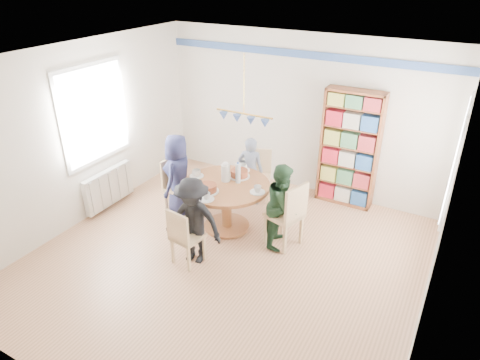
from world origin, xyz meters
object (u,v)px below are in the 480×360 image
Objects in this scene: person_right at (283,205)px; person_far at (250,171)px; bookshelf at (349,150)px; chair_left at (176,183)px; person_left at (178,176)px; person_near at (193,221)px; dining_table at (226,195)px; chair_far at (259,173)px; chair_right at (289,213)px; chair_near at (184,235)px; radiator at (109,187)px.

person_far is (-0.95, 0.82, -0.04)m from person_right.
person_right is 1.25m from person_far.
person_right is 1.69m from bookshelf.
chair_left is at bearing -145.51° from bookshelf.
person_near is (0.91, -0.91, -0.05)m from person_left.
dining_table is 2.16m from bookshelf.
bookshelf reaches higher than person_left.
person_near is (0.08, -1.76, 0.04)m from person_far.
person_left reaches higher than chair_far.
person_far is 1.63m from bookshelf.
chair_left is 1.99m from chair_right.
chair_left is at bearing -127.43° from person_left.
person_far is (-0.02, 1.90, 0.12)m from chair_near.
chair_near is (-0.03, -1.05, -0.09)m from dining_table.
dining_table is at bearing -2.93° from chair_left.
person_far is at bearing 85.68° from person_near.
chair_left is 1.24m from person_far.
chair_left reaches higher than dining_table.
person_far is at bearing 93.03° from dining_table.
person_left is at bearing -26.32° from chair_left.
chair_right is (1.99, -0.04, 0.06)m from chair_left.
chair_near is at bearing 76.20° from person_far.
chair_far reaches higher than chair_near.
chair_left is at bearing 26.50° from person_far.
person_right reaches higher than person_far.
person_right is 1.06× the size of person_far.
person_near reaches higher than dining_table.
chair_near is at bearing -91.18° from chair_far.
bookshelf is (0.44, 1.60, 0.33)m from person_right.
bookshelf reaches higher than chair_near.
bookshelf is at bearing 34.49° from chair_left.
chair_far is at bearing -156.59° from bookshelf.
chair_far is 1.37m from person_right.
person_right is (0.90, 0.04, 0.07)m from dining_table.
bookshelf is at bearing -164.64° from person_far.
person_right reaches higher than chair_far.
person_far is (-1.06, 0.84, 0.03)m from chair_right.
person_far is (-0.05, 0.85, 0.03)m from dining_table.
radiator is 0.52× the size of bookshelf.
chair_right is (1.01, 0.01, -0.00)m from dining_table.
chair_far is at bearing 83.68° from person_near.
person_far reaches higher than radiator.
bookshelf is at bearing 115.58° from person_left.
dining_table is 1.04× the size of person_near.
chair_right is (3.03, 0.41, 0.20)m from radiator.
person_near is 0.64× the size of bookshelf.
person_left reaches higher than chair_near.
chair_far is 0.70× the size of person_near.
dining_table is 1.01m from chair_right.
person_right is at bearing 40.73° from person_near.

